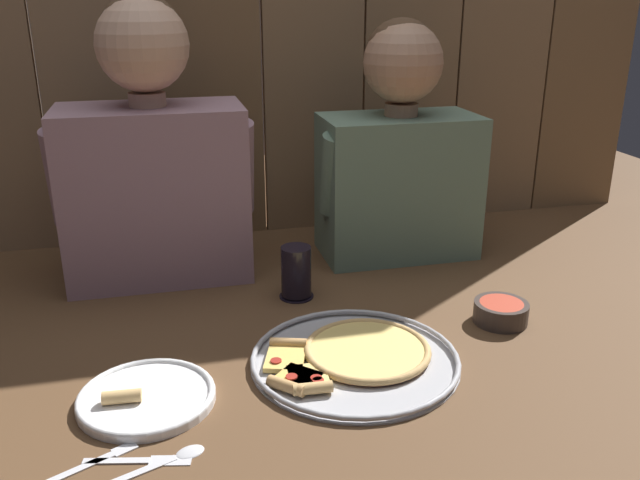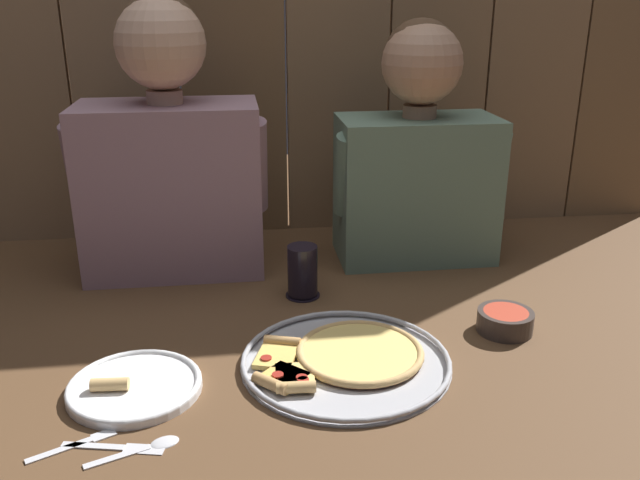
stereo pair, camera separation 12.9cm
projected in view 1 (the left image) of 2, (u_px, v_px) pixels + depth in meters
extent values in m
plane|color=brown|center=(327.00, 348.00, 1.26)|extent=(3.20, 3.20, 0.00)
cylinder|color=#B2B2B7|center=(355.00, 361.00, 1.21)|extent=(0.38, 0.38, 0.01)
torus|color=#B2B2B7|center=(355.00, 357.00, 1.20)|extent=(0.38, 0.38, 0.01)
cylinder|color=#B23823|center=(367.00, 352.00, 1.23)|extent=(0.22, 0.22, 0.00)
cylinder|color=#F4D170|center=(367.00, 349.00, 1.23)|extent=(0.22, 0.22, 0.01)
torus|color=tan|center=(367.00, 349.00, 1.23)|extent=(0.23, 0.23, 0.01)
cube|color=#EABC56|center=(297.00, 379.00, 1.14)|extent=(0.10, 0.10, 0.01)
cylinder|color=tan|center=(286.00, 386.00, 1.11)|extent=(0.06, 0.06, 0.02)
cylinder|color=#A3281E|center=(292.00, 377.00, 1.13)|extent=(0.02, 0.02, 0.00)
cube|color=#EFC660|center=(285.00, 358.00, 1.20)|extent=(0.09, 0.11, 0.01)
cylinder|color=tan|center=(288.00, 343.00, 1.24)|extent=(0.07, 0.04, 0.02)
cylinder|color=#A3281E|center=(276.00, 361.00, 1.18)|extent=(0.02, 0.02, 0.00)
cube|color=#F4D170|center=(309.00, 378.00, 1.14)|extent=(0.07, 0.08, 0.01)
cylinder|color=tan|center=(313.00, 388.00, 1.10)|extent=(0.07, 0.02, 0.02)
cylinder|color=#A3281E|center=(316.00, 378.00, 1.13)|extent=(0.02, 0.02, 0.00)
cylinder|color=#A3281E|center=(318.00, 380.00, 1.12)|extent=(0.02, 0.02, 0.00)
cylinder|color=white|center=(147.00, 398.00, 1.09)|extent=(0.22, 0.22, 0.01)
torus|color=white|center=(146.00, 395.00, 1.09)|extent=(0.22, 0.22, 0.01)
cylinder|color=tan|center=(122.00, 397.00, 1.07)|extent=(0.06, 0.03, 0.02)
cylinder|color=black|center=(296.00, 295.00, 1.47)|extent=(0.08, 0.08, 0.01)
cylinder|color=black|center=(296.00, 271.00, 1.45)|extent=(0.07, 0.07, 0.11)
cylinder|color=#3D332D|center=(501.00, 312.00, 1.35)|extent=(0.11, 0.11, 0.04)
cylinder|color=#B23823|center=(501.00, 307.00, 1.35)|extent=(0.09, 0.09, 0.02)
cube|color=silver|center=(81.00, 467.00, 0.94)|extent=(0.09, 0.05, 0.01)
cube|color=silver|center=(125.00, 448.00, 0.98)|extent=(0.04, 0.03, 0.01)
cube|color=silver|center=(116.00, 460.00, 0.95)|extent=(0.10, 0.03, 0.01)
cube|color=silver|center=(171.00, 460.00, 0.95)|extent=(0.06, 0.03, 0.00)
cube|color=silver|center=(144.00, 470.00, 0.93)|extent=(0.09, 0.05, 0.01)
ellipsoid|color=silver|center=(190.00, 450.00, 0.97)|extent=(0.05, 0.04, 0.01)
cube|color=gray|center=(156.00, 193.00, 1.52)|extent=(0.41, 0.22, 0.40)
cylinder|color=#DBAD8E|center=(147.00, 99.00, 1.45)|extent=(0.08, 0.08, 0.03)
sphere|color=#DBAD8E|center=(142.00, 45.00, 1.41)|extent=(0.20, 0.20, 0.20)
sphere|color=brown|center=(142.00, 37.00, 1.42)|extent=(0.18, 0.18, 0.18)
cylinder|color=gray|center=(65.00, 178.00, 1.42)|extent=(0.08, 0.12, 0.23)
cylinder|color=gray|center=(237.00, 168.00, 1.51)|extent=(0.08, 0.12, 0.23)
cube|color=slate|center=(398.00, 186.00, 1.66)|extent=(0.38, 0.21, 0.35)
cylinder|color=tan|center=(401.00, 109.00, 1.59)|extent=(0.08, 0.08, 0.03)
sphere|color=tan|center=(403.00, 62.00, 1.56)|extent=(0.19, 0.19, 0.19)
sphere|color=brown|center=(401.00, 56.00, 1.56)|extent=(0.17, 0.17, 0.17)
cylinder|color=slate|center=(336.00, 174.00, 1.57)|extent=(0.08, 0.12, 0.20)
cylinder|color=slate|center=(469.00, 166.00, 1.64)|extent=(0.08, 0.11, 0.20)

